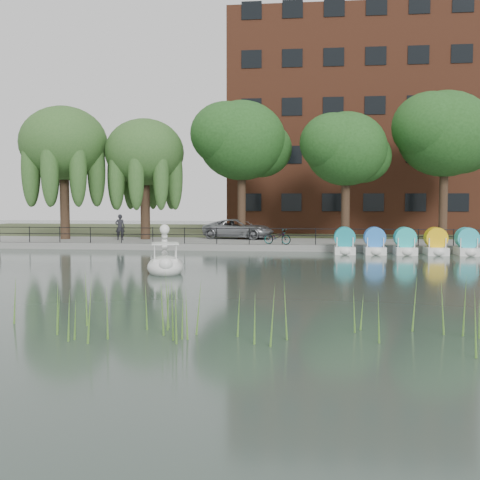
% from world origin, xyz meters
% --- Properties ---
extents(ground_plane, '(120.00, 120.00, 0.00)m').
position_xyz_m(ground_plane, '(0.00, 0.00, 0.00)').
color(ground_plane, '#42514A').
extents(promenade, '(40.00, 6.00, 0.40)m').
position_xyz_m(promenade, '(0.00, 16.00, 0.20)').
color(promenade, gray).
rests_on(promenade, ground_plane).
extents(kerb, '(40.00, 0.25, 0.40)m').
position_xyz_m(kerb, '(0.00, 13.05, 0.20)').
color(kerb, gray).
rests_on(kerb, ground_plane).
extents(land_strip, '(60.00, 22.00, 0.36)m').
position_xyz_m(land_strip, '(0.00, 30.00, 0.18)').
color(land_strip, '#47512D').
rests_on(land_strip, ground_plane).
extents(railing, '(32.00, 0.05, 1.00)m').
position_xyz_m(railing, '(0.00, 13.25, 1.15)').
color(railing, black).
rests_on(railing, promenade).
extents(apartment_building, '(20.00, 10.07, 18.00)m').
position_xyz_m(apartment_building, '(7.00, 29.97, 9.36)').
color(apartment_building, '#4C1E16').
rests_on(apartment_building, land_strip).
extents(willow_left, '(5.88, 5.88, 9.01)m').
position_xyz_m(willow_left, '(-13.00, 16.50, 6.87)').
color(willow_left, '#473323').
rests_on(willow_left, promenade).
extents(willow_mid, '(5.32, 5.32, 8.15)m').
position_xyz_m(willow_mid, '(-7.50, 17.00, 6.25)').
color(willow_mid, '#473323').
rests_on(willow_mid, promenade).
extents(broadleaf_center, '(6.00, 6.00, 9.25)m').
position_xyz_m(broadleaf_center, '(-1.00, 18.00, 7.06)').
color(broadleaf_center, '#473323').
rests_on(broadleaf_center, promenade).
extents(broadleaf_right, '(5.40, 5.40, 8.32)m').
position_xyz_m(broadleaf_right, '(6.00, 17.50, 6.39)').
color(broadleaf_right, '#473323').
rests_on(broadleaf_right, promenade).
extents(broadleaf_far, '(6.30, 6.30, 9.71)m').
position_xyz_m(broadleaf_far, '(12.50, 18.50, 7.40)').
color(broadleaf_far, '#473323').
rests_on(broadleaf_far, promenade).
extents(minivan, '(3.74, 6.01, 1.55)m').
position_xyz_m(minivan, '(-1.22, 18.13, 1.18)').
color(minivan, gray).
rests_on(minivan, promenade).
extents(bicycle, '(1.10, 1.82, 1.00)m').
position_xyz_m(bicycle, '(1.70, 13.38, 0.90)').
color(bicycle, gray).
rests_on(bicycle, promenade).
extents(pedestrian, '(0.79, 0.61, 1.98)m').
position_xyz_m(pedestrian, '(-8.90, 15.81, 1.39)').
color(pedestrian, black).
rests_on(pedestrian, promenade).
extents(swan_boat, '(2.09, 2.73, 2.05)m').
position_xyz_m(swan_boat, '(-2.46, 1.91, 0.45)').
color(swan_boat, white).
rests_on(swan_boat, ground_plane).
extents(pedal_boat_row, '(7.95, 1.70, 1.40)m').
position_xyz_m(pedal_boat_row, '(9.04, 11.96, 0.61)').
color(pedal_boat_row, white).
rests_on(pedal_boat_row, ground_plane).
extents(reed_bank, '(24.00, 2.40, 1.20)m').
position_xyz_m(reed_bank, '(2.00, -9.50, 0.60)').
color(reed_bank, '#669938').
rests_on(reed_bank, ground_plane).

